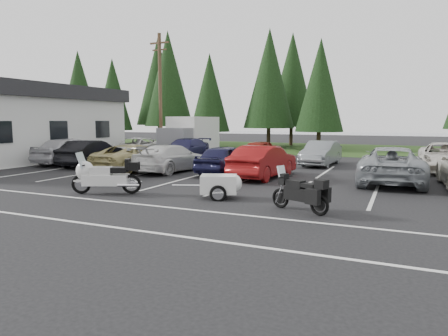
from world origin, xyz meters
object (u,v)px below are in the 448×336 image
car_near_6 (391,165)px  car_far_3 (321,153)px  car_near_1 (92,153)px  car_far_2 (257,151)px  car_near_3 (172,158)px  car_near_0 (70,150)px  car_near_5 (264,162)px  touring_motorcycle (106,173)px  car_near_4 (226,159)px  adventure_motorcycle (299,189)px  cargo_trailer (219,187)px  car_far_0 (135,147)px  car_near_2 (135,157)px  box_truck (187,136)px  car_far_1 (185,149)px  utility_pole (160,92)px  car_far_4 (445,157)px

car_near_6 → car_far_3: size_ratio=1.27×
car_near_1 → car_far_2: bearing=-149.2°
car_near_3 → car_far_2: size_ratio=1.21×
car_near_0 → car_far_2: size_ratio=1.22×
car_near_5 → car_near_0: bearing=1.6°
car_far_3 → touring_motorcycle: size_ratio=1.57×
car_near_4 → car_far_3: size_ratio=0.97×
touring_motorcycle → adventure_motorcycle: size_ratio=1.28×
car_near_0 → car_near_3: (7.52, -0.61, -0.13)m
car_near_5 → cargo_trailer: (0.18, -5.28, -0.34)m
car_near_6 → car_far_0: size_ratio=1.11×
touring_motorcycle → cargo_trailer: touring_motorcycle is taller
car_far_0 → car_near_2: bearing=-55.4°
car_near_2 → car_far_3: bearing=-139.2°
box_truck → car_far_1: box_truck is taller
car_near_3 → car_near_6: bearing=-172.1°
car_near_0 → car_far_2: bearing=-153.2°
car_near_2 → car_near_5: bearing=-175.2°
car_far_0 → touring_motorcycle: 14.79m
utility_pole → box_truck: 3.85m
box_truck → car_near_1: box_truck is taller
car_far_1 → touring_motorcycle: 12.65m
car_far_0 → car_far_2: (9.25, 0.18, -0.01)m
car_far_1 → adventure_motorcycle: bearing=-49.6°
box_truck → car_far_3: bearing=-13.6°
car_near_3 → car_far_3: (6.48, 6.10, 0.01)m
car_near_6 → adventure_motorcycle: car_near_6 is taller
car_far_4 → adventure_motorcycle: 12.85m
car_near_2 → car_far_4: size_ratio=0.92×
car_near_3 → car_near_2: bearing=8.7°
car_near_1 → adventure_motorcycle: 15.30m
adventure_motorcycle → car_far_1: bearing=154.0°
car_near_0 → car_near_4: bearing=176.4°
utility_pole → car_near_0: 8.59m
car_near_6 → car_far_2: (-8.00, 5.72, -0.09)m
car_far_2 → touring_motorcycle: size_ratio=1.45×
cargo_trailer → car_near_5: bearing=70.3°
car_near_4 → car_near_0: bearing=1.0°
car_far_1 → car_far_4: 15.36m
car_near_4 → car_near_5: size_ratio=0.93×
car_near_2 → car_far_2: 7.91m
car_far_4 → touring_motorcycle: bearing=-133.3°
car_far_1 → touring_motorcycle: touring_motorcycle is taller
car_near_6 → car_far_1: car_near_6 is taller
utility_pole → box_truck: (2.00, 0.50, -3.25)m
car_near_4 → touring_motorcycle: touring_motorcycle is taller
touring_motorcycle → cargo_trailer: 4.16m
adventure_motorcycle → car_far_4: bearing=91.1°
car_near_6 → car_far_4: car_near_6 is taller
car_near_4 → car_far_2: 5.82m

